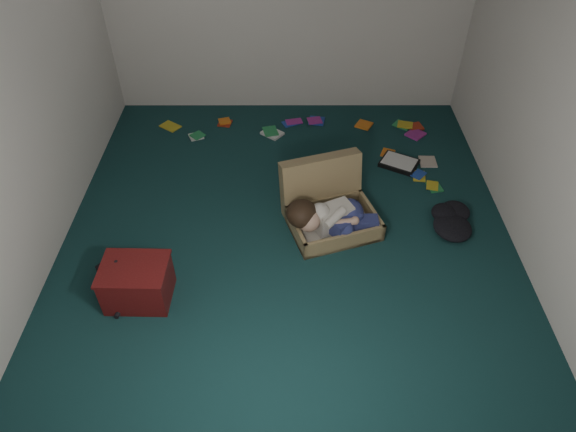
{
  "coord_description": "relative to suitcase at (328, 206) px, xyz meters",
  "views": [
    {
      "loc": [
        -0.0,
        -3.32,
        3.25
      ],
      "look_at": [
        0.0,
        -0.15,
        0.35
      ],
      "focal_mm": 32.0,
      "sensor_mm": 36.0,
      "label": 1
    }
  ],
  "objects": [
    {
      "name": "clothing_pile",
      "position": [
        1.09,
        -0.08,
        -0.09
      ],
      "size": [
        0.47,
        0.39,
        0.15
      ],
      "primitive_type": null,
      "rotation": [
        0.0,
        0.0,
        -0.03
      ],
      "color": "black",
      "rests_on": "floor"
    },
    {
      "name": "wall_front",
      "position": [
        -0.37,
        -2.44,
        1.13
      ],
      "size": [
        4.5,
        0.0,
        4.5
      ],
      "primitive_type": "plane",
      "rotation": [
        -1.57,
        0.0,
        0.0
      ],
      "color": "white",
      "rests_on": "ground"
    },
    {
      "name": "wall_left",
      "position": [
        -2.37,
        -0.19,
        1.13
      ],
      "size": [
        0.0,
        4.5,
        4.5
      ],
      "primitive_type": "plane",
      "rotation": [
        1.57,
        0.0,
        1.57
      ],
      "color": "white",
      "rests_on": "ground"
    },
    {
      "name": "floor",
      "position": [
        -0.37,
        -0.19,
        -0.17
      ],
      "size": [
        4.5,
        4.5,
        0.0
      ],
      "primitive_type": "plane",
      "color": "#123435",
      "rests_on": "ground"
    },
    {
      "name": "maroon_bin",
      "position": [
        -1.54,
        -0.92,
        0.01
      ],
      "size": [
        0.52,
        0.41,
        0.35
      ],
      "rotation": [
        0.0,
        0.0,
        -0.02
      ],
      "color": "#561112",
      "rests_on": "floor"
    },
    {
      "name": "person",
      "position": [
        0.01,
        -0.2,
        0.04
      ],
      "size": [
        0.85,
        0.43,
        0.34
      ],
      "rotation": [
        0.0,
        0.0,
        0.32
      ],
      "color": "beige",
      "rests_on": "suitcase"
    },
    {
      "name": "paper_tray",
      "position": [
        0.8,
        0.84,
        -0.14
      ],
      "size": [
        0.46,
        0.42,
        0.05
      ],
      "rotation": [
        0.0,
        0.0,
        -0.51
      ],
      "color": "black",
      "rests_on": "floor"
    },
    {
      "name": "wall_right",
      "position": [
        1.63,
        -0.19,
        1.13
      ],
      "size": [
        0.0,
        4.5,
        4.5
      ],
      "primitive_type": "plane",
      "rotation": [
        1.57,
        0.0,
        -1.57
      ],
      "color": "white",
      "rests_on": "ground"
    },
    {
      "name": "suitcase",
      "position": [
        0.0,
        0.0,
        0.0
      ],
      "size": [
        0.95,
        0.94,
        0.56
      ],
      "rotation": [
        0.0,
        0.0,
        0.32
      ],
      "color": "#998154",
      "rests_on": "floor"
    },
    {
      "name": "book_scatter",
      "position": [
        0.18,
        1.32,
        -0.16
      ],
      "size": [
        3.03,
        1.44,
        0.02
      ],
      "color": "gold",
      "rests_on": "floor"
    },
    {
      "name": "backpack",
      "position": [
        -1.68,
        -0.81,
        -0.04
      ],
      "size": [
        0.55,
        0.53,
        0.26
      ],
      "primitive_type": null,
      "rotation": [
        0.0,
        0.0,
        -0.67
      ],
      "color": "black",
      "rests_on": "floor"
    }
  ]
}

